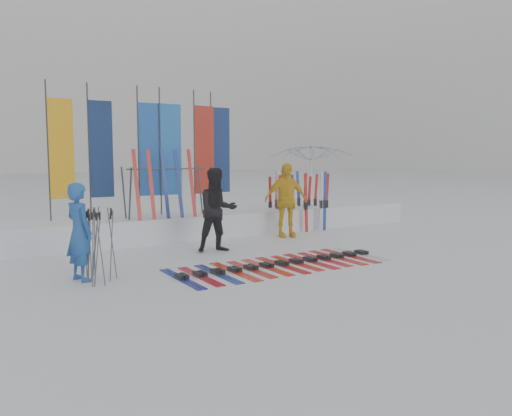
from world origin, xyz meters
TOP-DOWN VIEW (x-y plane):
  - ground at (0.00, 0.00)m, footprint 120.00×120.00m
  - snow_bank at (0.00, 4.60)m, footprint 14.00×1.60m
  - person_blue at (-3.47, 1.26)m, footprint 0.55×0.69m
  - person_black at (-0.32, 2.36)m, footprint 1.00×0.84m
  - person_yellow at (2.12, 3.25)m, footprint 1.21×0.76m
  - tent_canopy at (4.71, 5.45)m, footprint 2.84×2.89m
  - ski_row at (0.08, 0.46)m, footprint 4.30×1.70m
  - pole_cluster at (-3.25, 1.07)m, footprint 0.52×0.83m
  - feather_flags at (-0.85, 4.83)m, footprint 4.73×0.24m
  - ski_rack at (-0.75, 4.20)m, footprint 2.04×0.80m
  - upright_skis at (3.30, 4.18)m, footprint 1.64×1.16m

SIDE VIEW (x-z plane):
  - ground at x=0.00m, z-range 0.00..0.00m
  - ski_row at x=0.08m, z-range 0.00..0.07m
  - snow_bank at x=0.00m, z-range 0.00..0.60m
  - pole_cluster at x=-3.25m, z-range -0.02..1.23m
  - upright_skis at x=3.30m, z-range -0.04..1.64m
  - person_blue at x=-3.47m, z-range 0.00..1.65m
  - person_black at x=-0.32m, z-range 0.00..1.83m
  - person_yellow at x=2.12m, z-range 0.00..1.91m
  - tent_canopy at x=4.71m, z-range 0.00..2.54m
  - ski_rack at x=-0.75m, z-range 0.77..2.00m
  - feather_flags at x=-0.85m, z-range 0.64..3.84m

